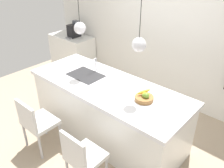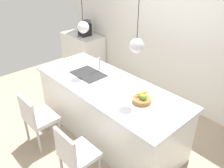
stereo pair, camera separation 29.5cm
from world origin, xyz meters
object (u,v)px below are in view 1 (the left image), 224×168
fruit_bowl (144,97)px  chair_near (36,122)px  coffee_machine (74,30)px  chair_middle (82,156)px

fruit_bowl → chair_near: bearing=-141.2°
fruit_bowl → coffee_machine: (-2.93, 1.26, 0.05)m
fruit_bowl → coffee_machine: bearing=156.7°
chair_near → chair_middle: size_ratio=0.99×
fruit_bowl → chair_near: fruit_bowl is taller
chair_middle → chair_near: bearing=-180.0°
coffee_machine → chair_middle: coffee_machine is taller
fruit_bowl → chair_near: size_ratio=0.29×
coffee_machine → chair_middle: 3.56m
fruit_bowl → coffee_machine: size_ratio=0.66×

